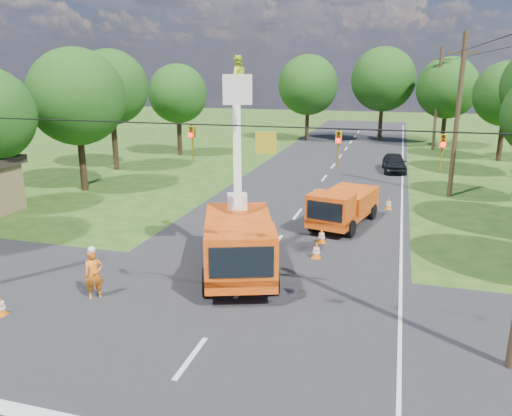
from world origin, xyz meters
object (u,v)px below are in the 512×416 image
(bucket_truck, at_px, (239,232))
(tree_far_a, at_px, (308,85))
(pole_right_mid, at_px, (457,115))
(tree_left_e, at_px, (111,87))
(tree_left_f, at_px, (178,94))
(second_truck, at_px, (343,206))
(tree_right_e, at_px, (507,94))
(traffic_cone_6, at_px, (389,204))
(tree_left_d, at_px, (76,97))
(traffic_cone_4, at_px, (0,306))
(pole_right_far, at_px, (437,98))
(ground_worker, at_px, (94,274))
(tree_far_c, at_px, (448,88))
(traffic_cone_3, at_px, (322,236))
(distant_car, at_px, (394,163))
(traffic_cone_2, at_px, (316,251))
(tree_far_b, at_px, (383,79))

(bucket_truck, distance_m, tree_far_a, 39.33)
(bucket_truck, relative_size, pole_right_mid, 0.83)
(tree_left_e, xyz_separation_m, tree_left_f, (2.00, 8.00, -0.81))
(second_truck, height_order, tree_right_e, tree_right_e)
(second_truck, xyz_separation_m, tree_left_e, (-19.43, 10.40, 5.41))
(traffic_cone_6, distance_m, tree_left_d, 20.66)
(bucket_truck, relative_size, traffic_cone_4, 11.71)
(traffic_cone_4, height_order, tree_left_f, tree_left_f)
(traffic_cone_6, distance_m, pole_right_far, 25.24)
(tree_right_e, bearing_deg, tree_left_f, -170.08)
(second_truck, height_order, ground_worker, second_truck)
(tree_far_c, bearing_deg, tree_left_d, -132.22)
(traffic_cone_6, bearing_deg, tree_left_e, 163.24)
(traffic_cone_6, distance_m, tree_left_f, 24.99)
(tree_left_e, xyz_separation_m, tree_far_c, (26.30, 20.00, -0.43))
(tree_left_e, bearing_deg, pole_right_far, 35.43)
(bucket_truck, distance_m, traffic_cone_3, 5.36)
(tree_far_a, bearing_deg, tree_left_f, -127.01)
(pole_right_mid, bearing_deg, bucket_truck, -119.84)
(distant_car, bearing_deg, pole_right_mid, -69.21)
(second_truck, relative_size, tree_far_c, 0.64)
(traffic_cone_6, height_order, pole_right_far, pole_right_far)
(tree_left_e, bearing_deg, tree_far_c, 37.25)
(traffic_cone_2, relative_size, tree_right_e, 0.08)
(ground_worker, relative_size, tree_left_f, 0.21)
(second_truck, relative_size, tree_far_a, 0.62)
(traffic_cone_3, bearing_deg, bucket_truck, -119.89)
(pole_right_far, height_order, tree_left_f, pole_right_far)
(pole_right_mid, relative_size, tree_left_f, 1.19)
(tree_far_b, bearing_deg, ground_worker, -99.96)
(distant_car, bearing_deg, tree_right_e, 35.62)
(tree_left_d, bearing_deg, tree_far_c, 47.78)
(ground_worker, height_order, traffic_cone_3, ground_worker)
(tree_right_e, bearing_deg, ground_worker, -118.43)
(distant_car, height_order, tree_far_c, tree_far_c)
(tree_left_d, bearing_deg, distant_car, 31.53)
(traffic_cone_6, bearing_deg, bucket_truck, -115.57)
(second_truck, height_order, pole_right_far, pole_right_far)
(traffic_cone_3, height_order, tree_far_a, tree_far_a)
(pole_right_far, xyz_separation_m, tree_far_c, (1.00, 2.00, 0.96))
(tree_right_e, relative_size, tree_far_b, 0.84)
(distant_car, bearing_deg, traffic_cone_4, -118.26)
(distant_car, relative_size, tree_far_c, 0.46)
(tree_left_d, bearing_deg, tree_far_b, 59.04)
(second_truck, relative_size, ground_worker, 3.27)
(second_truck, height_order, tree_left_f, tree_left_f)
(traffic_cone_3, distance_m, pole_right_mid, 13.90)
(tree_right_e, distance_m, tree_far_c, 8.22)
(tree_left_f, height_order, tree_right_e, tree_right_e)
(pole_right_mid, bearing_deg, traffic_cone_6, -129.07)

